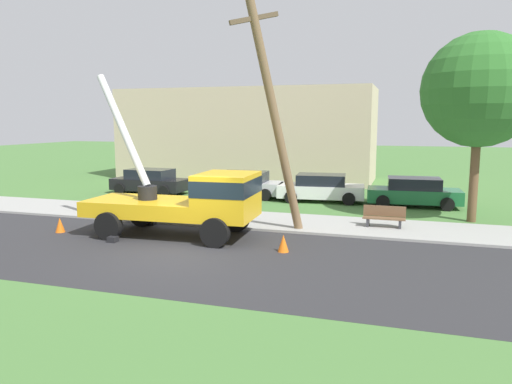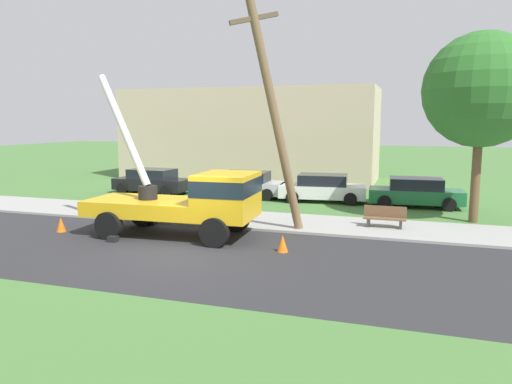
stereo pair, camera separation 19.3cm
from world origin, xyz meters
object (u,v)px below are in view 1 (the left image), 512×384
parked_sedan_silver (244,184)px  parked_sedan_green (414,192)px  park_bench (384,218)px  leaning_utility_pole (274,110)px  utility_truck (193,198)px  roadside_tree_near (480,91)px  parked_sedan_white (321,188)px  traffic_cone_ahead (283,243)px  parked_sedan_black (150,181)px  traffic_cone_behind (60,225)px

parked_sedan_silver → parked_sedan_green: same height
park_bench → leaning_utility_pole: bearing=-155.3°
parked_sedan_silver → leaning_utility_pole: bearing=-63.8°
utility_truck → leaning_utility_pole: size_ratio=0.78×
utility_truck → parked_sedan_silver: 9.40m
parked_sedan_silver → roadside_tree_near: bearing=-16.7°
parked_sedan_white → parked_sedan_silver: bearing=177.8°
park_bench → roadside_tree_near: roadside_tree_near is taller
utility_truck → roadside_tree_near: 12.22m
parked_sedan_silver → parked_sedan_green: bearing=-1.9°
traffic_cone_ahead → roadside_tree_near: bearing=47.7°
leaning_utility_pole → traffic_cone_ahead: (1.05, -2.53, -4.26)m
parked_sedan_silver → parked_sedan_black: bearing=-176.2°
traffic_cone_behind → parked_sedan_silver: parked_sedan_silver is taller
traffic_cone_behind → parked_sedan_silver: 10.87m
utility_truck → traffic_cone_behind: utility_truck is taller
leaning_utility_pole → parked_sedan_silver: leaning_utility_pole is taller
utility_truck → parked_sedan_green: size_ratio=1.52×
traffic_cone_ahead → parked_sedan_silver: size_ratio=0.13×
traffic_cone_behind → parked_sedan_silver: size_ratio=0.13×
leaning_utility_pole → parked_sedan_silver: size_ratio=1.98×
leaning_utility_pole → traffic_cone_behind: bearing=-162.8°
leaning_utility_pole → traffic_cone_ahead: bearing=-67.5°
parked_sedan_silver → parked_sedan_white: same height
traffic_cone_ahead → park_bench: 5.23m
parked_sedan_silver → roadside_tree_near: size_ratio=0.58×
traffic_cone_ahead → parked_sedan_silver: (-4.87, 10.31, 0.43)m
parked_sedan_white → roadside_tree_near: (6.89, -3.20, 4.66)m
parked_sedan_green → park_bench: (-1.11, -5.66, -0.25)m
parked_sedan_white → traffic_cone_behind: bearing=-129.2°
traffic_cone_behind → parked_sedan_green: parked_sedan_green is taller
utility_truck → parked_sedan_black: (-6.85, 8.92, -0.70)m
parked_sedan_white → roadside_tree_near: 8.91m
traffic_cone_ahead → park_bench: size_ratio=0.35×
traffic_cone_ahead → park_bench: (2.90, 4.35, 0.18)m
parked_sedan_silver → park_bench: (7.78, -5.96, -0.25)m
traffic_cone_behind → parked_sedan_silver: (3.85, 10.16, 0.43)m
parked_sedan_black → traffic_cone_ahead: bearing=-43.5°
leaning_utility_pole → parked_sedan_black: 12.58m
parked_sedan_silver → traffic_cone_ahead: bearing=-64.7°
traffic_cone_behind → parked_sedan_white: (8.14, 10.00, 0.43)m
utility_truck → parked_sedan_white: (3.04, 9.13, -0.70)m
traffic_cone_ahead → traffic_cone_behind: size_ratio=1.00×
traffic_cone_behind → roadside_tree_near: (15.03, 6.80, 5.09)m
utility_truck → traffic_cone_ahead: bearing=-15.7°
parked_sedan_black → parked_sedan_silver: size_ratio=1.01×
traffic_cone_ahead → parked_sedan_white: 10.17m
leaning_utility_pole → traffic_cone_ahead: size_ratio=15.77×
traffic_cone_behind → parked_sedan_white: parked_sedan_white is taller
traffic_cone_ahead → parked_sedan_green: size_ratio=0.12×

